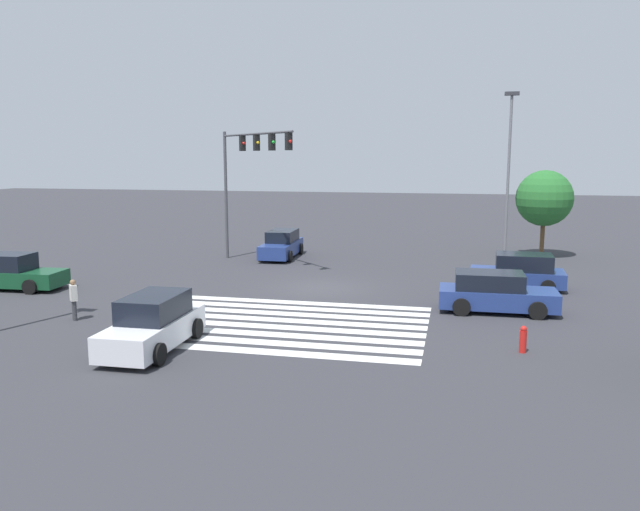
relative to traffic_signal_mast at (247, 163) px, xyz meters
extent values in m
plane|color=#333338|center=(5.30, -5.30, -5.71)|extent=(154.02, 154.02, 0.00)
cube|color=silver|center=(5.30, -15.01, -5.71)|extent=(10.46, 0.60, 0.01)
cube|color=silver|center=(5.30, -14.06, -5.71)|extent=(10.46, 0.60, 0.01)
cube|color=silver|center=(5.30, -13.11, -5.71)|extent=(10.46, 0.60, 0.01)
cube|color=silver|center=(5.30, -12.16, -5.71)|extent=(10.46, 0.60, 0.01)
cube|color=silver|center=(5.30, -11.21, -5.71)|extent=(10.46, 0.60, 0.01)
cube|color=silver|center=(5.30, -10.26, -5.71)|extent=(10.46, 0.60, 0.01)
cube|color=silver|center=(5.30, -9.31, -5.71)|extent=(10.46, 0.60, 0.01)
cube|color=silver|center=(5.30, -8.36, -5.71)|extent=(10.46, 0.60, 0.01)
cylinder|color=#47474C|center=(-2.05, 2.05, -1.96)|extent=(0.18, 0.18, 7.50)
cylinder|color=#47474C|center=(0.76, -0.76, 1.54)|extent=(5.72, 5.72, 0.12)
cube|color=black|center=(-0.36, 0.36, 1.07)|extent=(0.40, 0.40, 0.84)
sphere|color=red|center=(-0.25, 0.25, 1.07)|extent=(0.16, 0.16, 0.16)
cube|color=black|center=(0.86, -0.86, 1.07)|extent=(0.40, 0.40, 0.84)
sphere|color=gold|center=(0.97, -0.97, 1.07)|extent=(0.16, 0.16, 0.16)
cube|color=black|center=(2.08, -2.08, 1.07)|extent=(0.40, 0.40, 0.84)
sphere|color=green|center=(2.19, -2.19, 1.07)|extent=(0.16, 0.16, 0.16)
cube|color=black|center=(3.30, -3.30, 1.07)|extent=(0.40, 0.40, 0.84)
sphere|color=red|center=(3.41, -3.41, 1.07)|extent=(0.16, 0.16, 0.16)
cube|color=navy|center=(13.09, -8.13, -5.16)|extent=(4.53, 1.92, 0.72)
cube|color=black|center=(12.75, -8.13, -4.47)|extent=(2.63, 1.71, 0.66)
cylinder|color=black|center=(14.48, -7.15, -5.37)|extent=(0.69, 0.23, 0.69)
cylinder|color=black|center=(14.50, -9.06, -5.37)|extent=(0.69, 0.23, 0.69)
cylinder|color=black|center=(11.68, -7.19, -5.37)|extent=(0.69, 0.23, 0.69)
cylinder|color=black|center=(11.71, -9.10, -5.37)|extent=(0.69, 0.23, 0.69)
cube|color=navy|center=(14.23, -3.35, -5.19)|extent=(4.27, 2.08, 0.69)
cube|color=black|center=(14.52, -3.36, -4.46)|extent=(2.57, 1.82, 0.76)
cylinder|color=black|center=(12.88, -4.27, -5.39)|extent=(0.66, 0.25, 0.65)
cylinder|color=black|center=(12.97, -2.32, -5.39)|extent=(0.66, 0.25, 0.65)
cylinder|color=black|center=(15.49, -4.38, -5.39)|extent=(0.66, 0.25, 0.65)
cylinder|color=black|center=(15.57, -2.43, -5.39)|extent=(0.66, 0.25, 0.65)
cube|color=silver|center=(2.12, -15.51, -5.12)|extent=(1.78, 4.59, 0.80)
cube|color=black|center=(2.12, -15.35, -4.35)|extent=(1.57, 2.48, 0.76)
cylinder|color=black|center=(3.02, -16.91, -5.37)|extent=(0.23, 0.68, 0.68)
cylinder|color=black|center=(1.27, -16.94, -5.37)|extent=(0.23, 0.68, 0.68)
cylinder|color=black|center=(2.97, -14.08, -5.37)|extent=(0.23, 0.68, 0.68)
cylinder|color=black|center=(1.22, -14.11, -5.37)|extent=(0.23, 0.68, 0.68)
cube|color=navy|center=(1.11, 2.84, -5.14)|extent=(1.87, 4.90, 0.77)
cube|color=black|center=(1.10, 3.16, -4.41)|extent=(1.62, 2.65, 0.67)
cylinder|color=black|center=(2.04, 1.37, -5.37)|extent=(0.24, 0.68, 0.67)
cylinder|color=black|center=(0.30, 1.30, -5.37)|extent=(0.24, 0.68, 0.67)
cylinder|color=black|center=(1.93, 4.37, -5.37)|extent=(0.24, 0.68, 0.67)
cylinder|color=black|center=(0.19, 4.30, -5.37)|extent=(0.24, 0.68, 0.67)
cube|color=#144728|center=(-8.59, -8.53, -5.17)|extent=(4.97, 2.04, 0.71)
cube|color=black|center=(-8.71, -8.54, -4.44)|extent=(2.19, 1.70, 0.76)
cylinder|color=black|center=(-7.13, -7.55, -5.37)|extent=(0.68, 0.26, 0.67)
cylinder|color=black|center=(-7.03, -9.34, -5.37)|extent=(0.68, 0.26, 0.67)
cylinder|color=#38383D|center=(-2.49, -12.83, -5.33)|extent=(0.14, 0.14, 0.75)
cylinder|color=#38383D|center=(-2.38, -12.94, -5.33)|extent=(0.14, 0.14, 0.75)
cube|color=beige|center=(-2.44, -12.88, -4.66)|extent=(0.41, 0.41, 0.59)
sphere|color=#8C6647|center=(-2.44, -12.88, -4.26)|extent=(0.20, 0.20, 0.20)
cylinder|color=slate|center=(14.24, 4.70, -0.97)|extent=(0.16, 0.16, 9.48)
cube|color=#333338|center=(14.24, 4.70, 3.87)|extent=(0.80, 0.36, 0.20)
cylinder|color=brown|center=(16.54, 6.55, -4.64)|extent=(0.26, 0.26, 2.14)
sphere|color=#286B2D|center=(16.54, 6.55, -2.14)|extent=(3.37, 3.37, 3.37)
cylinder|color=red|center=(13.57, -13.34, -5.36)|extent=(0.22, 0.22, 0.70)
sphere|color=red|center=(13.57, -13.34, -4.95)|extent=(0.20, 0.20, 0.20)
camera|label=1|loc=(11.41, -33.04, 0.37)|focal=35.00mm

